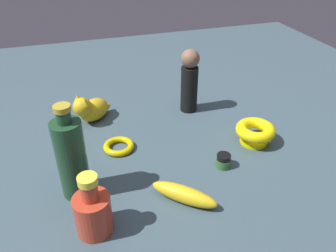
# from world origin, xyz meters

# --- Properties ---
(ground) EXTENTS (2.00, 2.00, 0.00)m
(ground) POSITION_xyz_m (0.00, 0.00, 0.00)
(ground) COLOR #384C56
(person_figure_adult) EXTENTS (0.08, 0.08, 0.21)m
(person_figure_adult) POSITION_xyz_m (0.13, 0.18, 0.11)
(person_figure_adult) COLOR black
(person_figure_adult) RESTS_ON ground
(cat_figurine) EXTENTS (0.12, 0.11, 0.10)m
(cat_figurine) POSITION_xyz_m (-0.18, 0.21, 0.04)
(cat_figurine) COLOR gold
(cat_figurine) RESTS_ON ground
(bottle_short) EXTENTS (0.07, 0.07, 0.14)m
(bottle_short) POSITION_xyz_m (-0.23, -0.22, 0.05)
(bottle_short) COLOR #B63A24
(bottle_short) RESTS_ON ground
(bowl) EXTENTS (0.11, 0.11, 0.06)m
(bowl) POSITION_xyz_m (0.24, -0.04, 0.04)
(bowl) COLOR yellow
(bowl) RESTS_ON ground
(bottle_tall) EXTENTS (0.07, 0.07, 0.23)m
(bottle_tall) POSITION_xyz_m (-0.25, -0.10, 0.10)
(bottle_tall) COLOR #1D4126
(bottle_tall) RESTS_ON ground
(nail_polish_jar) EXTENTS (0.04, 0.04, 0.04)m
(nail_polish_jar) POSITION_xyz_m (0.11, -0.12, 0.02)
(nail_polish_jar) COLOR #31692F
(nail_polish_jar) RESTS_ON ground
(banana) EXTENTS (0.14, 0.14, 0.04)m
(banana) POSITION_xyz_m (-0.03, -0.20, 0.02)
(banana) COLOR gold
(banana) RESTS_ON ground
(bangle) EXTENTS (0.08, 0.08, 0.02)m
(bangle) POSITION_xyz_m (-0.13, 0.04, 0.01)
(bangle) COLOR #D9B808
(bangle) RESTS_ON ground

